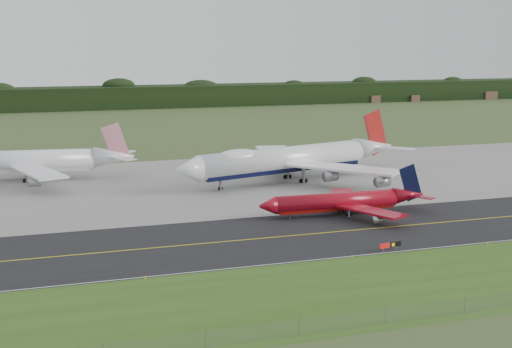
% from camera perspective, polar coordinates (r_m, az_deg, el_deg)
% --- Properties ---
extents(ground, '(600.00, 600.00, 0.00)m').
position_cam_1_polar(ground, '(139.88, 3.12, -4.47)').
color(ground, '#314A22').
rests_on(ground, ground).
extents(grass_verge, '(400.00, 30.00, 0.01)m').
position_cam_1_polar(grass_verge, '(109.44, 9.84, -8.91)').
color(grass_verge, '#305218').
rests_on(grass_verge, ground).
extents(taxiway, '(400.00, 32.00, 0.02)m').
position_cam_1_polar(taxiway, '(136.28, 3.73, -4.87)').
color(taxiway, black).
rests_on(taxiway, ground).
extents(apron, '(400.00, 78.00, 0.01)m').
position_cam_1_polar(apron, '(187.10, -2.52, -0.63)').
color(apron, gray).
rests_on(apron, ground).
extents(taxiway_centreline, '(400.00, 0.40, 0.00)m').
position_cam_1_polar(taxiway_centreline, '(136.28, 3.73, -4.86)').
color(taxiway_centreline, gold).
rests_on(taxiway_centreline, taxiway).
extents(taxiway_edge_line, '(400.00, 0.25, 0.00)m').
position_cam_1_polar(taxiway_edge_line, '(122.61, 6.44, -6.67)').
color(taxiway_edge_line, silver).
rests_on(taxiway_edge_line, taxiway).
extents(perimeter_fence, '(320.00, 0.10, 320.00)m').
position_cam_1_polar(perimeter_fence, '(98.51, 13.44, -10.60)').
color(perimeter_fence, slate).
rests_on(perimeter_fence, ground).
extents(horizon_treeline, '(700.00, 25.00, 12.00)m').
position_cam_1_polar(horizon_treeline, '(403.84, -11.11, 5.95)').
color(horizon_treeline, black).
rests_on(horizon_treeline, ground).
extents(jet_ba_747, '(68.79, 55.77, 17.57)m').
position_cam_1_polar(jet_ba_747, '(186.70, 2.81, 1.21)').
color(jet_ba_747, white).
rests_on(jet_ba_747, ground).
extents(jet_red_737, '(37.55, 30.70, 10.16)m').
position_cam_1_polar(jet_red_737, '(152.39, 7.11, -2.20)').
color(jet_red_737, maroon).
rests_on(jet_red_737, ground).
extents(jet_star_tail, '(56.73, 47.11, 14.96)m').
position_cam_1_polar(jet_star_tail, '(197.61, -17.87, 0.93)').
color(jet_star_tail, white).
rests_on(jet_star_tail, ground).
extents(taxiway_sign, '(4.46, 0.88, 1.50)m').
position_cam_1_polar(taxiway_sign, '(127.70, 10.70, -5.61)').
color(taxiway_sign, slate).
rests_on(taxiway_sign, ground).
extents(edge_marker_left, '(0.16, 0.16, 0.50)m').
position_cam_1_polar(edge_marker_left, '(112.53, -8.84, -8.20)').
color(edge_marker_left, yellow).
rests_on(edge_marker_left, ground).
extents(edge_marker_center, '(0.16, 0.16, 0.50)m').
position_cam_1_polar(edge_marker_center, '(122.71, 7.71, -6.58)').
color(edge_marker_center, yellow).
rests_on(edge_marker_center, ground).
extents(edge_marker_right, '(0.16, 0.16, 0.50)m').
position_cam_1_polar(edge_marker_right, '(136.24, 18.00, -5.28)').
color(edge_marker_right, yellow).
rests_on(edge_marker_right, ground).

